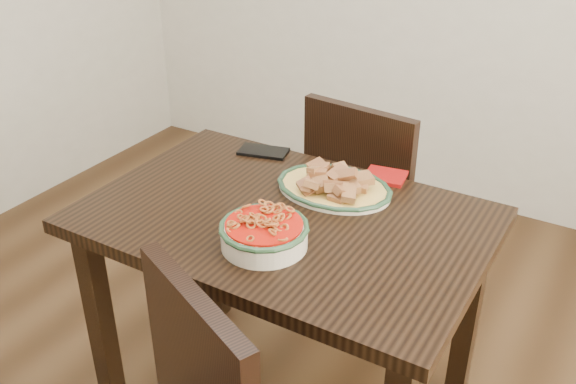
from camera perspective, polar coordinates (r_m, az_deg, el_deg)
The scene contains 6 objects.
dining_table at distance 1.84m, azimuth -0.32°, elevation -4.90°, with size 1.10×0.74×0.75m.
chair_far at distance 2.39m, azimuth 7.26°, elevation -0.58°, with size 0.46×0.46×0.89m.
fish_plate at distance 1.88m, azimuth 4.14°, elevation 1.28°, with size 0.35×0.27×0.11m.
noodle_bowl at distance 1.62m, azimuth -2.14°, elevation -3.50°, with size 0.23×0.23×0.08m.
smartphone at distance 2.13m, azimuth -2.20°, elevation 3.63°, with size 0.16×0.09×0.01m, color black.
napkin at distance 1.99m, azimuth 8.64°, elevation 1.41°, with size 0.12×0.10×0.01m, color #980D0B.
Camera 1 is at (0.93, -1.24, 1.66)m, focal length 40.00 mm.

